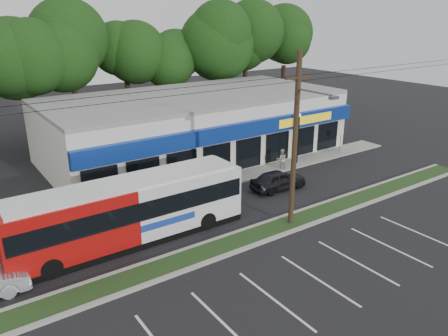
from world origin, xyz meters
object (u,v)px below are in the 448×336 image
lamp_post (298,133)px  metrobus (130,210)px  car_dark (278,180)px  pedestrian_a (228,188)px  utility_pole (294,136)px  sign_post (341,137)px  pedestrian_b (281,159)px

lamp_post → metrobus: lamp_post is taller
lamp_post → car_dark: 6.30m
car_dark → pedestrian_a: bearing=86.3°
utility_pole → sign_post: bearing=30.1°
metrobus → car_dark: size_ratio=3.13×
car_dark → pedestrian_a: size_ratio=2.48×
lamp_post → sign_post: lamp_post is taller
utility_pole → sign_post: (13.17, 7.65, -3.86)m
pedestrian_a → pedestrian_b: bearing=167.3°
sign_post → metrobus: size_ratio=0.17×
lamp_post → pedestrian_b: lamp_post is taller
lamp_post → pedestrian_a: bearing=-162.7°
lamp_post → pedestrian_a: lamp_post is taller
utility_pole → sign_post: utility_pole is taller
lamp_post → pedestrian_b: 2.72m
utility_pole → sign_post: size_ratio=22.47×
metrobus → utility_pole: bearing=-23.2°
lamp_post → sign_post: bearing=-2.6°
utility_pole → pedestrian_a: size_ratio=29.86×
lamp_post → pedestrian_b: size_ratio=2.50×
metrobus → pedestrian_b: (14.53, 4.00, -1.00)m
sign_post → pedestrian_a: sign_post is taller
lamp_post → sign_post: size_ratio=1.91×
utility_pole → pedestrian_b: utility_pole is taller
lamp_post → utility_pole: bearing=-136.1°
sign_post → pedestrian_b: size_ratio=1.31×
sign_post → car_dark: sign_post is taller
metrobus → car_dark: metrobus is taller
utility_pole → pedestrian_b: (6.17, 7.57, -4.56)m
utility_pole → pedestrian_a: utility_pole is taller
utility_pole → pedestrian_a: bearing=99.3°
sign_post → pedestrian_a: 14.25m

